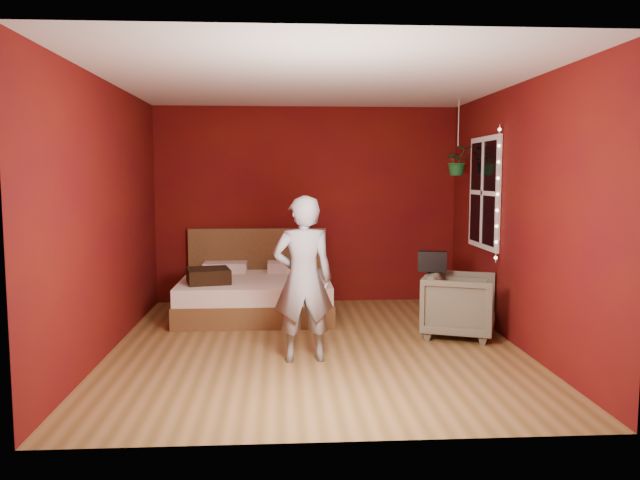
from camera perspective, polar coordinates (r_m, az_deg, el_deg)
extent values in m
plane|color=olive|center=(6.31, -0.37, -9.68)|extent=(4.50, 4.50, 0.00)
cube|color=#5A1309|center=(8.35, -1.24, 3.21)|extent=(4.00, 0.02, 2.60)
cube|color=#5A1309|center=(3.85, 1.50, -0.07)|extent=(4.00, 0.02, 2.60)
cube|color=#5A1309|center=(6.31, -18.93, 1.98)|extent=(0.02, 4.50, 2.60)
cube|color=#5A1309|center=(6.52, 17.56, 2.15)|extent=(0.02, 4.50, 2.60)
cube|color=silver|center=(6.15, -0.38, 14.45)|extent=(4.00, 4.50, 0.02)
cube|color=white|center=(7.35, 14.79, 4.19)|extent=(0.04, 0.97, 1.27)
cube|color=black|center=(7.34, 14.68, 4.19)|extent=(0.02, 0.85, 1.15)
cube|color=white|center=(7.34, 14.64, 4.19)|extent=(0.03, 0.05, 1.15)
cube|color=white|center=(7.34, 14.64, 4.19)|extent=(0.03, 0.85, 0.05)
cylinder|color=silver|center=(6.84, 15.93, 4.04)|extent=(0.01, 0.01, 1.45)
sphere|color=#FFF2CC|center=(6.89, 15.77, -1.57)|extent=(0.04, 0.04, 0.04)
sphere|color=#FFF2CC|center=(6.87, 15.81, -0.18)|extent=(0.04, 0.04, 0.04)
sphere|color=#FFF2CC|center=(6.86, 15.85, 1.22)|extent=(0.04, 0.04, 0.04)
sphere|color=#FFF2CC|center=(6.85, 15.89, 2.63)|extent=(0.04, 0.04, 0.04)
sphere|color=#FFF2CC|center=(6.84, 15.93, 4.04)|extent=(0.04, 0.04, 0.04)
sphere|color=#FFF2CC|center=(6.84, 15.98, 5.45)|extent=(0.04, 0.04, 0.04)
sphere|color=#FFF2CC|center=(6.84, 16.02, 6.87)|extent=(0.04, 0.04, 0.04)
sphere|color=#FFF2CC|center=(6.84, 16.06, 8.28)|extent=(0.04, 0.04, 0.04)
sphere|color=#FFF2CC|center=(6.85, 16.10, 9.69)|extent=(0.04, 0.04, 0.04)
cube|color=brown|center=(7.67, -5.89, -5.91)|extent=(1.81, 1.54, 0.25)
cube|color=white|center=(7.63, -5.91, -4.25)|extent=(1.78, 1.51, 0.20)
cube|color=brown|center=(8.33, -5.71, -2.37)|extent=(1.81, 0.07, 1.00)
cube|color=silver|center=(8.14, -8.65, -2.47)|extent=(0.54, 0.34, 0.13)
cube|color=silver|center=(8.10, -2.88, -2.45)|extent=(0.54, 0.34, 0.13)
imported|color=gray|center=(5.68, -1.55, -3.60)|extent=(0.59, 0.42, 1.52)
imported|color=#6B6B54|center=(6.78, 12.61, -5.82)|extent=(0.94, 0.93, 0.67)
cube|color=black|center=(6.83, 10.22, -1.91)|extent=(0.33, 0.22, 0.22)
cube|color=black|center=(7.36, -10.17, -3.23)|extent=(0.57, 0.57, 0.17)
cylinder|color=silver|center=(7.74, 12.55, 10.42)|extent=(0.01, 0.01, 0.56)
imported|color=#1B612A|center=(7.72, 12.47, 7.07)|extent=(0.34, 0.30, 0.35)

